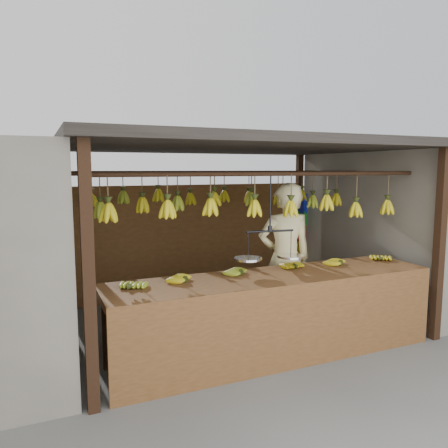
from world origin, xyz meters
name	(u,v)px	position (x,y,z in m)	size (l,w,h in m)	color
ground	(233,322)	(0.00, 0.00, 0.00)	(80.00, 80.00, 0.00)	#5B5B57
stall	(223,175)	(0.00, 0.33, 1.97)	(4.30, 3.30, 2.40)	black
neighbor_right	(432,224)	(3.60, 0.00, 1.15)	(3.00, 3.00, 2.30)	slate
counter	(280,295)	(-0.02, -1.23, 0.71)	(3.70, 0.84, 0.96)	brown
hanging_bananas	(234,202)	(0.00, 0.00, 1.63)	(3.60, 2.24, 0.39)	gold
balance_scale	(270,254)	(-0.02, -1.00, 1.12)	(0.80, 0.37, 0.94)	black
vendor	(285,259)	(0.43, -0.60, 0.94)	(0.69, 0.45, 1.89)	beige
bag_bundles	(300,227)	(1.94, 1.35, 1.02)	(0.08, 0.26, 1.19)	#1426BF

